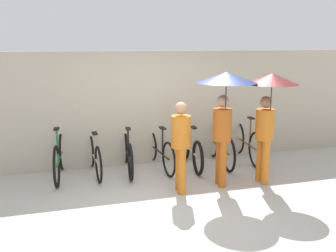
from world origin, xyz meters
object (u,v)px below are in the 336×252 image
parked_bicycle_1 (94,156)px  parked_bicycle_6 (246,142)px  parked_bicycle_5 (220,146)px  pedestrian_leading (181,141)px  parked_bicycle_3 (159,151)px  parked_bicycle_4 (191,150)px  pedestrian_center (225,98)px  parked_bicycle_0 (59,157)px  parked_bicycle_2 (128,153)px  pedestrian_trailing (269,101)px

parked_bicycle_1 → parked_bicycle_6: size_ratio=0.93×
parked_bicycle_5 → parked_bicycle_6: (0.64, 0.08, 0.02)m
parked_bicycle_5 → pedestrian_leading: pedestrian_leading is taller
pedestrian_leading → parked_bicycle_3: bearing=-85.6°
parked_bicycle_4 → parked_bicycle_3: bearing=87.9°
pedestrian_leading → pedestrian_center: pedestrian_center is taller
parked_bicycle_0 → pedestrian_center: bearing=-109.4°
parked_bicycle_2 → parked_bicycle_5: bearing=-87.5°
parked_bicycle_5 → parked_bicycle_4: bearing=95.1°
parked_bicycle_3 → pedestrian_leading: 1.41m
parked_bicycle_1 → parked_bicycle_6: parked_bicycle_6 is taller
parked_bicycle_2 → parked_bicycle_6: bearing=-85.1°
pedestrian_trailing → parked_bicycle_5: bearing=-80.1°
parked_bicycle_0 → parked_bicycle_1: bearing=-81.3°
parked_bicycle_5 → parked_bicycle_6: bearing=-77.5°
parked_bicycle_2 → pedestrian_trailing: (2.22, -1.37, 1.13)m
parked_bicycle_1 → parked_bicycle_2: 0.64m
parked_bicycle_0 → parked_bicycle_6: parked_bicycle_6 is taller
parked_bicycle_6 → pedestrian_trailing: bearing=171.4°
parked_bicycle_0 → parked_bicycle_4: bearing=-85.4°
parked_bicycle_3 → parked_bicycle_6: bearing=-94.4°
parked_bicycle_6 → pedestrian_center: size_ratio=0.88×
parked_bicycle_0 → parked_bicycle_2: (1.28, 0.02, -0.03)m
parked_bicycle_2 → pedestrian_center: (1.43, -1.30, 1.21)m
parked_bicycle_6 → pedestrian_trailing: (-0.35, -1.37, 1.11)m
parked_bicycle_2 → pedestrian_trailing: pedestrian_trailing is taller
parked_bicycle_3 → pedestrian_center: 1.95m
parked_bicycle_4 → parked_bicycle_1: bearing=92.6°
parked_bicycle_1 → parked_bicycle_6: bearing=-93.3°
parked_bicycle_3 → parked_bicycle_2: bearing=86.0°
parked_bicycle_3 → parked_bicycle_5: (1.28, -0.08, 0.01)m
parked_bicycle_1 → parked_bicycle_4: (1.93, -0.09, -0.01)m
parked_bicycle_2 → pedestrian_leading: bearing=-148.3°
parked_bicycle_2 → parked_bicycle_5: 1.93m
parked_bicycle_0 → parked_bicycle_5: 3.21m
parked_bicycle_3 → pedestrian_center: pedestrian_center is taller
parked_bicycle_4 → pedestrian_center: 1.74m
parked_bicycle_1 → pedestrian_leading: pedestrian_leading is taller
parked_bicycle_4 → parked_bicycle_6: bearing=-81.3°
parked_bicycle_2 → parked_bicycle_3: (0.64, 0.00, -0.01)m
pedestrian_center → pedestrian_trailing: 0.80m
parked_bicycle_1 → parked_bicycle_6: 3.21m
parked_bicycle_4 → parked_bicycle_2: bearing=91.7°
parked_bicycle_0 → parked_bicycle_5: bearing=-85.2°
parked_bicycle_6 → pedestrian_center: pedestrian_center is taller
parked_bicycle_6 → pedestrian_leading: size_ratio=1.15×
pedestrian_center → pedestrian_trailing: size_ratio=1.02×
parked_bicycle_4 → parked_bicycle_5: size_ratio=0.99×
pedestrian_center → parked_bicycle_0: bearing=-19.4°
parked_bicycle_1 → parked_bicycle_3: (1.28, -0.01, -0.00)m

